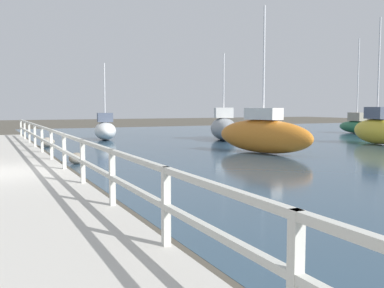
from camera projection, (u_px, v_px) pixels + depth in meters
The scene contains 9 objects.
railing at pixel (64, 145), 13.20m from camera, with size 0.10×32.50×1.05m.
boulder_near_dock at pixel (50, 142), 24.05m from camera, with size 0.47×0.42×0.35m.
boulder_water_edge at pixel (47, 142), 22.91m from camera, with size 0.66×0.60×0.50m.
boulder_downstream at pixel (76, 158), 16.14m from camera, with size 0.55×0.50×0.41m.
sailboat_orange at pixel (263, 134), 19.89m from camera, with size 2.32×5.42×6.43m.
sailboat_gray at pixel (223, 127), 27.82m from camera, with size 3.35×5.32×5.31m.
sailboat_yellow at pixel (377, 129), 24.75m from camera, with size 1.84×4.18×6.88m.
sailboat_white at pixel (105, 129), 27.83m from camera, with size 1.77×3.18×4.72m.
sailboat_green at pixel (357, 125), 34.50m from camera, with size 1.73×4.54×7.21m.
Camera 1 is at (-0.32, -13.51, 2.06)m, focal length 42.00 mm.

